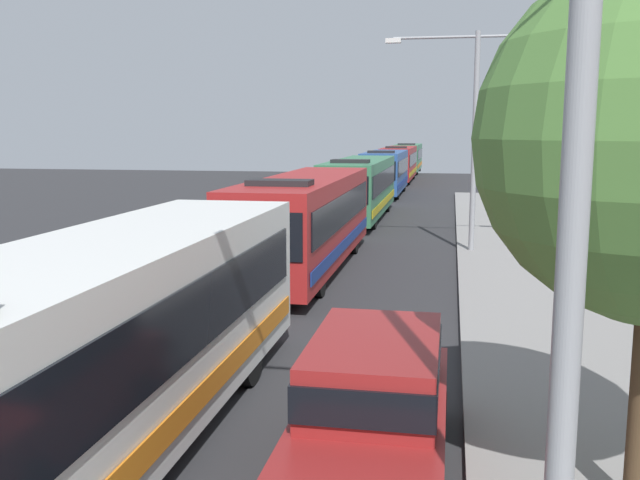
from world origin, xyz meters
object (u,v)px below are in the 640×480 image
at_px(bus_lead, 97,346).
at_px(bus_tail_end, 408,157).
at_px(bus_rear, 399,163).
at_px(bus_middle, 360,186).
at_px(bus_fourth_in_line, 385,171).
at_px(streetlamp_mid, 475,116).
at_px(white_suv, 374,404).
at_px(bus_second_in_line, 307,219).

xyz_separation_m(bus_lead, bus_tail_end, (-0.00, 67.69, -0.00)).
height_order(bus_lead, bus_rear, same).
bearing_deg(bus_middle, bus_fourth_in_line, 90.00).
bearing_deg(streetlamp_mid, bus_middle, 119.16).
bearing_deg(white_suv, bus_tail_end, 93.14).
distance_m(bus_second_in_line, white_suv, 14.08).
relative_size(bus_middle, bus_fourth_in_line, 1.14).
bearing_deg(bus_fourth_in_line, white_suv, -84.87).
xyz_separation_m(bus_middle, bus_tail_end, (-0.00, 40.12, -0.00)).
bearing_deg(white_suv, bus_fourth_in_line, 95.13).
height_order(bus_rear, bus_tail_end, same).
distance_m(bus_fourth_in_line, bus_rear, 13.14).
relative_size(bus_second_in_line, white_suv, 2.42).
bearing_deg(bus_middle, bus_rear, 90.00).
distance_m(bus_middle, white_suv, 27.51).
bearing_deg(bus_lead, bus_second_in_line, 90.00).
distance_m(bus_rear, white_suv, 54.45).
distance_m(bus_second_in_line, bus_fourth_in_line, 27.61).
height_order(white_suv, streetlamp_mid, streetlamp_mid).
bearing_deg(streetlamp_mid, bus_lead, -106.79).
relative_size(bus_lead, streetlamp_mid, 1.54).
relative_size(bus_fourth_in_line, bus_tail_end, 1.03).
bearing_deg(bus_fourth_in_line, bus_middle, -90.00).
xyz_separation_m(bus_middle, white_suv, (3.70, -27.26, -0.66)).
bearing_deg(white_suv, bus_rear, 93.89).
bearing_deg(bus_rear, streetlamp_mid, -81.64).
height_order(bus_middle, white_suv, bus_middle).
height_order(bus_second_in_line, bus_tail_end, same).
distance_m(bus_second_in_line, streetlamp_mid, 7.51).
bearing_deg(streetlamp_mid, bus_rear, 98.36).
height_order(bus_lead, bus_middle, same).
bearing_deg(bus_lead, streetlamp_mid, 73.21).
bearing_deg(bus_fourth_in_line, bus_rear, 90.00).
height_order(bus_fourth_in_line, bus_rear, same).
bearing_deg(bus_rear, white_suv, -86.11).
distance_m(bus_fourth_in_line, bus_tail_end, 26.19).
relative_size(bus_middle, streetlamp_mid, 1.56).
bearing_deg(bus_tail_end, bus_lead, -90.00).
xyz_separation_m(bus_lead, bus_rear, (0.00, 54.63, 0.00)).
xyz_separation_m(bus_second_in_line, white_suv, (3.70, -13.57, -0.66)).
distance_m(bus_lead, bus_fourth_in_line, 41.49).
distance_m(bus_second_in_line, bus_rear, 40.75).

